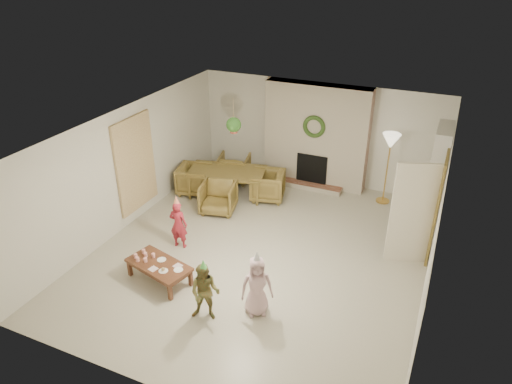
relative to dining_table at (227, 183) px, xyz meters
The scene contains 56 objects.
floor 2.50m from the dining_table, 47.26° to the right, with size 7.00×7.00×0.00m, color #B7B29E.
ceiling 3.31m from the dining_table, 47.26° to the right, with size 7.00×7.00×0.00m, color white.
wall_back 2.56m from the dining_table, 44.93° to the left, with size 7.00×7.00×0.00m, color silver.
wall_front 5.66m from the dining_table, 72.45° to the right, with size 7.00×7.00×0.00m, color silver.
wall_left 2.44m from the dining_table, 125.87° to the right, with size 7.00×7.00×0.00m, color silver.
wall_right 5.11m from the dining_table, 21.25° to the right, with size 7.00×7.00×0.00m, color silver.
fireplace_mass 2.43m from the dining_table, 41.30° to the left, with size 2.50×0.40×2.50m, color #521C15.
fireplace_hearth 2.04m from the dining_table, 33.85° to the left, with size 1.60×0.30×0.12m, color #612B1A.
fireplace_firebox 2.13m from the dining_table, 37.66° to the left, with size 0.75×0.12×0.75m, color black.
fireplace_wreath 2.43m from the dining_table, 36.57° to the left, with size 0.54×0.54×0.10m, color #244319.
floor_lamp_base 3.67m from the dining_table, 18.80° to the left, with size 0.31×0.31×0.03m, color gold.
floor_lamp_post 3.69m from the dining_table, 18.80° to the left, with size 0.03×0.03×1.50m, color gold.
floor_lamp_shade 3.84m from the dining_table, 18.80° to the left, with size 0.40×0.40×0.33m, color beige.
bookshelf_carcass 4.62m from the dining_table, ahead, with size 0.30×1.00×2.20m, color white.
bookshelf_shelf_a 4.53m from the dining_table, ahead, with size 0.30×0.92×0.03m, color white.
bookshelf_shelf_b 4.56m from the dining_table, ahead, with size 0.30×0.92×0.03m, color white.
bookshelf_shelf_c 4.62m from the dining_table, ahead, with size 0.30×0.92×0.03m, color white.
bookshelf_shelf_d 4.72m from the dining_table, ahead, with size 0.30×0.92×0.03m, color white.
books_row_lower 4.50m from the dining_table, ahead, with size 0.20×0.40×0.24m, color maroon.
books_row_mid 4.56m from the dining_table, ahead, with size 0.20×0.44×0.24m, color #296997.
books_row_upper 4.62m from the dining_table, ahead, with size 0.20×0.36×0.22m, color #BC7A28.
door_frame 4.74m from the dining_table, ahead, with size 0.05×0.86×2.04m, color brown.
door_leaf 4.43m from the dining_table, 13.22° to the right, with size 0.05×0.80×2.00m, color beige.
curtain_panel 2.27m from the dining_table, 128.23° to the right, with size 0.06×1.20×2.00m, color beige.
dining_table is the anchor object (origin of this frame).
dining_chair_near 0.78m from the dining_table, 76.72° to the right, with size 0.74×0.76×0.69m, color brown.
dining_chair_far 0.78m from the dining_table, 103.28° to the left, with size 0.74×0.76×0.69m, color brown.
dining_chair_left 0.78m from the dining_table, 166.72° to the right, with size 0.74×0.76×0.69m, color brown.
dining_chair_right 0.98m from the dining_table, 13.28° to the left, with size 0.74×0.76×0.69m, color brown.
hanging_plant_cord 1.90m from the dining_table, 40.00° to the right, with size 0.01×0.01×0.70m, color tan.
hanging_plant_pot 1.57m from the dining_table, 40.00° to the right, with size 0.16×0.16×0.12m, color brown.
hanging_plant_foliage 1.68m from the dining_table, 40.00° to the right, with size 0.32×0.32×0.32m, color #24531B.
coffee_table_top 3.38m from the dining_table, 83.53° to the right, with size 1.16×0.58×0.05m, color #58311D.
coffee_table_apron 3.38m from the dining_table, 83.53° to the right, with size 1.07×0.49×0.07m, color #58311D.
coffee_leg_fl 3.47m from the dining_table, 93.15° to the right, with size 0.06×0.06×0.30m, color #58311D.
coffee_leg_fr 3.82m from the dining_table, 77.39° to the right, with size 0.06×0.06×0.30m, color #58311D.
coffee_leg_bl 3.00m from the dining_table, 91.35° to the right, with size 0.06×0.06×0.30m, color #58311D.
coffee_leg_br 3.40m from the dining_table, 73.73° to the right, with size 0.06×0.06×0.30m, color #58311D.
cup_a 3.38m from the dining_table, 91.46° to the right, with size 0.06×0.06×0.08m, color white.
cup_b 3.20m from the dining_table, 90.73° to the right, with size 0.06×0.06×0.08m, color white.
cup_c 3.45m from the dining_table, 89.89° to the right, with size 0.06×0.06×0.08m, color white.
cup_d 3.28m from the dining_table, 89.09° to the right, with size 0.06×0.06×0.08m, color white.
cup_e 3.41m from the dining_table, 87.55° to the right, with size 0.06×0.06×0.08m, color white.
cup_f 3.24m from the dining_table, 86.62° to the right, with size 0.06×0.06×0.08m, color white.
plate_a 3.26m from the dining_table, 83.58° to the right, with size 0.16×0.16×0.01m, color white.
plate_b 3.55m from the dining_table, 80.67° to the right, with size 0.16×0.16×0.01m, color white.
plate_c 3.47m from the dining_table, 76.76° to the right, with size 0.16×0.16×0.01m, color white.
food_scoop 3.55m from the dining_table, 80.67° to the right, with size 0.06×0.06×0.06m, color tan.
napkin_left 3.55m from the dining_table, 83.79° to the right, with size 0.13×0.13×0.01m, color #D79EAD.
napkin_right 3.36m from the dining_table, 77.55° to the right, with size 0.13×0.13×0.01m, color #D79EAD.
child_red 2.31m from the dining_table, 86.80° to the right, with size 0.36×0.24×0.99m, color maroon.
party_hat_red 2.41m from the dining_table, 86.80° to the right, with size 0.13×0.13×0.19m, color #ECB74E.
child_plaid 4.17m from the dining_table, 67.56° to the right, with size 0.49×0.38×1.00m, color brown.
party_hat_plaid 4.23m from the dining_table, 67.56° to the right, with size 0.12×0.12×0.16m, color #57C554.
child_pink 4.11m from the dining_table, 56.33° to the right, with size 0.51×0.33×1.05m, color beige.
party_hat_pink 4.18m from the dining_table, 56.33° to the right, with size 0.14×0.14×0.19m, color silver.
Camera 1 is at (2.91, -6.90, 5.22)m, focal length 32.71 mm.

